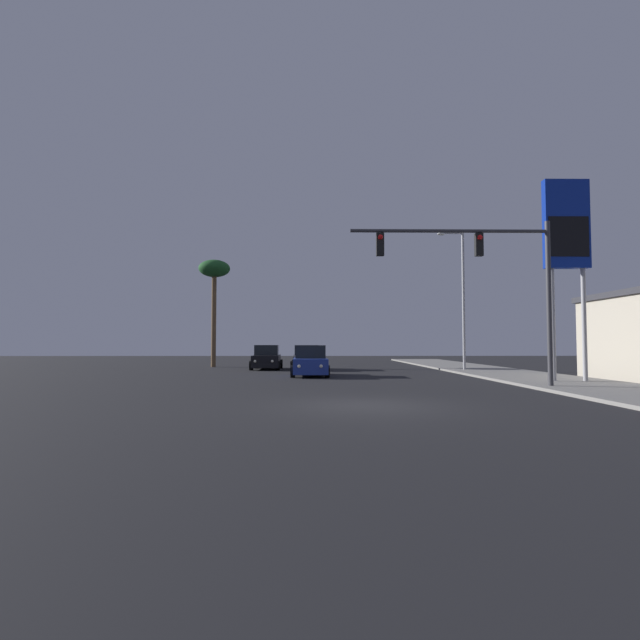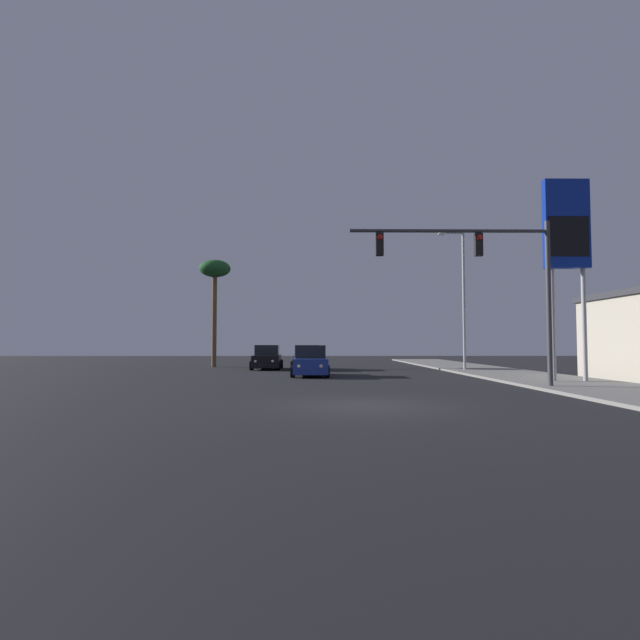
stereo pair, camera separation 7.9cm
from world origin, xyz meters
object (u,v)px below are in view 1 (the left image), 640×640
Objects in this scene: traffic_light_mast at (490,268)px; gas_station_sign at (566,235)px; street_lamp at (461,292)px; car_black at (267,358)px; palm_tree_mid at (214,274)px; car_blue at (310,362)px; car_grey at (306,358)px.

gas_station_sign reaches higher than traffic_light_mast.
traffic_light_mast is 12.85m from street_lamp.
street_lamp and gas_station_sign have the same top height.
palm_tree_mid reaches higher than car_black.
street_lamp reaches higher than car_black.
car_blue is at bearing -55.56° from palm_tree_mid.
car_grey is 0.48× the size of gas_station_sign.
palm_tree_mid is at bearing 139.31° from gas_station_sign.
palm_tree_mid is at bearing 127.88° from traffic_light_mast.
car_black is at bearing 168.07° from street_lamp.
car_blue is 0.54× the size of traffic_light_mast.
gas_station_sign is at bearing 131.93° from car_grey.
traffic_light_mast is 0.96× the size of palm_tree_mid.
car_blue is 0.53× the size of palm_tree_mid.
palm_tree_mid is at bearing -31.78° from car_grey.
traffic_light_mast is (7.47, -14.71, 4.00)m from car_grey.
car_grey is 10.41m from palm_tree_mid.
car_blue is at bearing 110.97° from car_black.
gas_station_sign is at bearing -80.24° from street_lamp.
car_blue and car_grey have the same top height.
palm_tree_mid reaches higher than car_grey.
car_grey is 0.55× the size of traffic_light_mast.
car_blue is 1.00× the size of car_grey.
traffic_light_mast is at bearing 131.16° from car_blue.
gas_station_sign is at bearing 137.07° from car_black.
car_black is 18.82m from traffic_light_mast.
gas_station_sign reaches higher than palm_tree_mid.
traffic_light_mast reaches higher than car_blue.
street_lamp is at bearing 166.45° from car_black.
gas_station_sign is at bearing 153.77° from car_blue.
palm_tree_mid is (-17.22, 6.21, 2.02)m from street_lamp.
traffic_light_mast is 0.88× the size of gas_station_sign.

